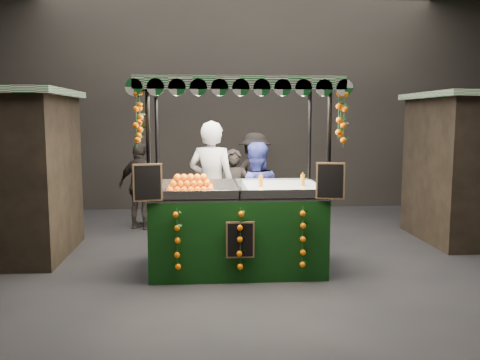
{
  "coord_description": "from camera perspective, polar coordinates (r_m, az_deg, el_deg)",
  "views": [
    {
      "loc": [
        -0.86,
        -7.13,
        2.18
      ],
      "look_at": [
        -0.33,
        0.27,
        1.26
      ],
      "focal_mm": 38.29,
      "sensor_mm": 36.0,
      "label": 1
    }
  ],
  "objects": [
    {
      "name": "ground",
      "position": [
        7.5,
        2.69,
        -9.83
      ],
      "size": [
        12.0,
        12.0,
        0.0
      ],
      "primitive_type": "plane",
      "color": "black",
      "rests_on": "ground"
    },
    {
      "name": "market_hall",
      "position": [
        7.28,
        2.85,
        16.56
      ],
      "size": [
        12.1,
        10.1,
        5.05
      ],
      "color": "black",
      "rests_on": "ground"
    },
    {
      "name": "juice_stall",
      "position": [
        7.25,
        -0.25,
        -3.64
      ],
      "size": [
        2.78,
        1.63,
        2.69
      ],
      "color": "black",
      "rests_on": "ground"
    },
    {
      "name": "vendor_grey",
      "position": [
        8.29,
        -3.17,
        -0.72
      ],
      "size": [
        0.89,
        0.73,
        2.12
      ],
      "rotation": [
        0.0,
        0.0,
        2.82
      ],
      "color": "#939298",
      "rests_on": "ground"
    },
    {
      "name": "vendor_blue",
      "position": [
        8.27,
        1.66,
        -1.93
      ],
      "size": [
        0.89,
        0.71,
        1.78
      ],
      "rotation": [
        0.0,
        0.0,
        3.19
      ],
      "color": "navy",
      "rests_on": "ground"
    },
    {
      "name": "shopper_0",
      "position": [
        9.05,
        -0.69,
        -1.65
      ],
      "size": [
        0.66,
        0.51,
        1.62
      ],
      "rotation": [
        0.0,
        0.0,
        -0.23
      ],
      "color": "#2B2523",
      "rests_on": "ground"
    },
    {
      "name": "shopper_1",
      "position": [
        11.05,
        21.03,
        -0.14
      ],
      "size": [
        1.09,
        1.08,
        1.77
      ],
      "rotation": [
        0.0,
        0.0,
        -0.76
      ],
      "color": "black",
      "rests_on": "ground"
    },
    {
      "name": "shopper_2",
      "position": [
        10.1,
        -10.99,
        -0.66
      ],
      "size": [
        1.07,
        0.82,
        1.69
      ],
      "rotation": [
        0.0,
        0.0,
        2.67
      ],
      "color": "#282321",
      "rests_on": "ground"
    },
    {
      "name": "shopper_3",
      "position": [
        10.98,
        1.65,
        0.48
      ],
      "size": [
        1.37,
        1.24,
        1.84
      ],
      "rotation": [
        0.0,
        0.0,
        0.6
      ],
      "color": "black",
      "rests_on": "ground"
    },
    {
      "name": "shopper_4",
      "position": [
        10.27,
        -24.83,
        -0.72
      ],
      "size": [
        1.01,
        0.81,
        1.81
      ],
      "rotation": [
        0.0,
        0.0,
        3.44
      ],
      "color": "#2A2622",
      "rests_on": "ground"
    }
  ]
}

